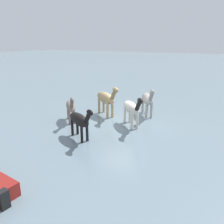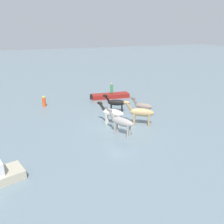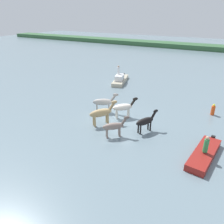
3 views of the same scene
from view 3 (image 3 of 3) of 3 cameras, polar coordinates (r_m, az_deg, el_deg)
The scene contains 12 objects.
ground_plane at distance 20.52m, azimuth 1.34°, elevation -1.90°, with size 155.13×155.13×0.00m, color slate.
distant_shoreline at distance 65.39m, azimuth 22.55°, elevation 14.79°, with size 139.62×6.00×2.40m, color #345C37.
horse_lead at distance 19.14m, azimuth -2.70°, elevation -0.19°, with size 1.83×2.44×2.07m.
horse_rear_stallion at distance 20.48m, azimuth 3.02°, elevation 1.25°, with size 2.02×2.00×1.91m.
horse_chestnut_trailing at distance 17.33m, azimuth 0.55°, elevation -3.71°, with size 1.83×1.75×1.70m.
horse_pinto_flank at distance 18.24m, azimuth 8.72°, elevation -2.37°, with size 1.38×2.16×1.76m.
horse_gray_outer at distance 21.57m, azimuth -2.17°, elevation 2.62°, with size 2.36×1.66×1.97m.
boat_tender_starboard at distance 16.67m, azimuth 22.77°, elevation -10.25°, with size 1.74×4.70×0.73m.
boat_launch_far at distance 31.40m, azimuth 2.14°, elevation 8.25°, with size 2.81×5.39×1.35m.
person_spotter_bow at distance 15.98m, azimuth 23.26°, elevation -7.81°, with size 0.32×0.32×1.19m.
person_watcher_seated at distance 31.07m, azimuth 1.68°, elevation 10.82°, with size 0.32×0.32×1.19m.
buoy_channel_marker at distance 23.36m, azimuth 24.76°, elevation 0.49°, with size 0.36×0.36×1.14m.
Camera 3 is at (8.68, -16.18, 9.17)m, focal length 35.19 mm.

